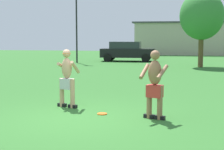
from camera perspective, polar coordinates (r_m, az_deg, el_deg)
ground_plane at (r=8.32m, az=-5.98°, el=-7.31°), size 80.00×80.00×0.00m
player_with_cap at (r=9.60m, az=-7.49°, el=-0.15°), size 0.63×0.69×1.63m
player_in_red at (r=8.22m, az=7.10°, el=-1.36°), size 0.69×0.71×1.65m
frisbee at (r=8.78m, az=-1.66°, el=-6.47°), size 0.25×0.25×0.03m
car_black_mid_lot at (r=27.78m, az=2.55°, el=4.01°), size 4.30×2.02×1.58m
lamp_post at (r=26.17m, az=-5.93°, el=9.68°), size 0.60×0.24×5.69m
outbuilding_behind_lot at (r=40.46m, az=14.10°, el=5.95°), size 14.40×6.79×3.60m
tree_left_field at (r=23.12m, az=14.70°, el=9.50°), size 2.83×2.83×4.90m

